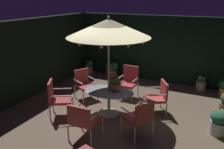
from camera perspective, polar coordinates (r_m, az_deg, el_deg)
ground_plane at (r=7.01m, az=1.39°, el=-9.46°), size 6.89×7.17×0.02m
hedge_backdrop_rear at (r=9.65m, az=10.04°, el=6.12°), size 6.89×0.30×2.55m
hedge_backdrop_left at (r=8.38m, az=-19.51°, el=3.53°), size 0.30×7.17×2.55m
patio_dining_table at (r=6.81m, az=-0.76°, el=-5.25°), size 1.45×1.02×0.71m
patio_umbrella at (r=6.30m, az=-0.83°, el=10.92°), size 2.21×2.21×2.76m
centerpiece_planter at (r=6.66m, az=0.77°, el=-2.20°), size 0.34×0.34×0.41m
patio_chair_north at (r=7.94m, az=-6.61°, el=-1.88°), size 0.81×0.79×0.94m
patio_chair_northeast at (r=6.85m, az=-12.88°, el=-5.10°), size 0.81×0.81×1.04m
patio_chair_east at (r=5.67m, az=-6.84°, el=-10.44°), size 0.66×0.65×0.92m
patio_chair_southeast at (r=5.74m, az=6.56°, el=-9.88°), size 0.80×0.79×0.93m
patio_chair_south at (r=7.03m, az=10.93°, el=-4.80°), size 0.80×0.83×0.93m
patio_chair_southwest at (r=8.00m, az=4.02°, el=-1.30°), size 0.59×0.60×1.04m
potted_plant_right_near at (r=6.52m, az=24.12°, el=-10.22°), size 0.46×0.46×0.61m
potted_plant_left_far at (r=10.14m, az=-0.03°, el=1.46°), size 0.56×0.56×0.62m
potted_plant_back_left at (r=10.53m, az=-5.50°, el=1.80°), size 0.33×0.33×0.56m
potted_plant_left_near at (r=9.75m, az=4.30°, el=0.60°), size 0.50×0.50×0.61m
potted_plant_front_corner at (r=9.19m, az=20.35°, el=-1.90°), size 0.34×0.34×0.54m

